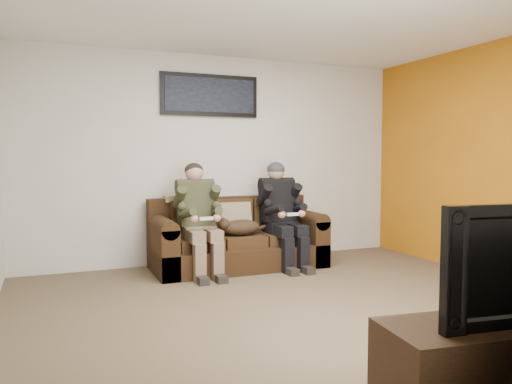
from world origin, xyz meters
name	(u,v)px	position (x,y,z in m)	size (l,w,h in m)	color
floor	(302,309)	(0.00, 0.00, 0.00)	(5.00, 5.00, 0.00)	brown
ceiling	(304,6)	(0.00, 0.00, 2.60)	(5.00, 5.00, 0.00)	silver
wall_back	(220,159)	(0.00, 2.25, 1.30)	(5.00, 5.00, 0.00)	beige
sofa	(236,241)	(0.06, 1.82, 0.31)	(2.04, 0.88, 0.83)	#311D0E
throw_pillow	(235,218)	(0.06, 1.86, 0.59)	(0.39, 0.11, 0.37)	#90795E
throw_blanket	(181,198)	(-0.55, 2.08, 0.83)	(0.42, 0.20, 0.07)	#C2BB8E
person_left	(198,212)	(-0.46, 1.65, 0.70)	(0.51, 0.87, 1.26)	#7D674E
person_right	(281,208)	(0.59, 1.65, 0.71)	(0.51, 0.86, 1.27)	black
cat	(239,227)	(0.04, 1.64, 0.51)	(0.66, 0.26, 0.24)	#452D1B
framed_poster	(210,95)	(-0.14, 2.22, 2.10)	(1.25, 0.05, 0.52)	black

